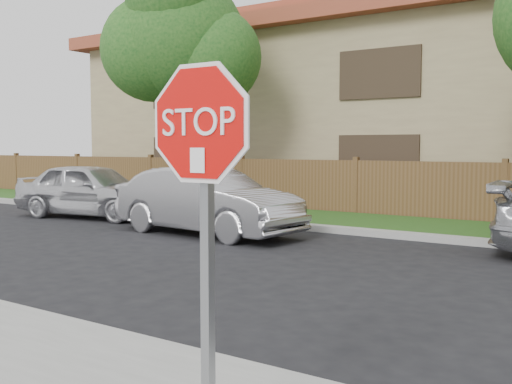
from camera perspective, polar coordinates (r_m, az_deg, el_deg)
The scene contains 8 objects.
ground at distance 5.70m, azimuth -2.32°, elevation -16.30°, with size 90.00×90.00×0.00m, color black.
far_curb at distance 12.98m, azimuth 19.61°, elevation -4.43°, with size 70.00×0.30×0.15m, color gray.
grass_strip at distance 14.57m, azimuth 21.23°, elevation -3.59°, with size 70.00×3.00×0.12m, color #1E4714.
fence at distance 16.05m, azimuth 22.58°, elevation -0.25°, with size 70.00×0.12×1.60m, color #53371D.
tree_left at distance 18.70m, azimuth -7.30°, elevation 14.27°, with size 4.80×3.90×7.78m.
stop_sign at distance 3.63m, azimuth -5.14°, elevation 1.45°, with size 1.01×0.13×2.55m.
sedan_far_left at distance 17.42m, azimuth -15.36°, elevation 0.18°, with size 1.82×4.53×1.54m, color silver.
sedan_left at distance 13.59m, azimuth -4.71°, elevation -0.87°, with size 1.62×4.65×1.53m, color #A8A8AC.
Camera 1 is at (3.17, -4.29, 2.02)m, focal length 42.00 mm.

